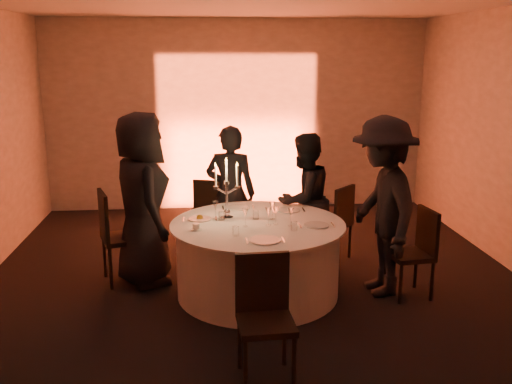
{
  "coord_description": "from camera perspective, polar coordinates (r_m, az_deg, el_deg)",
  "views": [
    {
      "loc": [
        -0.53,
        -5.58,
        2.47
      ],
      "look_at": [
        0.0,
        0.2,
        1.05
      ],
      "focal_mm": 40.0,
      "sensor_mm": 36.0,
      "label": 1
    }
  ],
  "objects": [
    {
      "name": "floor",
      "position": [
        6.12,
        0.17,
        -10.04
      ],
      "size": [
        7.0,
        7.0,
        0.0
      ],
      "primitive_type": "plane",
      "color": "black",
      "rests_on": "ground"
    },
    {
      "name": "wall_back",
      "position": [
        9.14,
        -1.9,
        7.65
      ],
      "size": [
        7.0,
        0.0,
        7.0
      ],
      "primitive_type": "plane",
      "rotation": [
        1.57,
        0.0,
        0.0
      ],
      "color": "#9F9B94",
      "rests_on": "floor"
    },
    {
      "name": "wall_front",
      "position": [
        2.35,
        8.37,
        -10.73
      ],
      "size": [
        7.0,
        0.0,
        7.0
      ],
      "primitive_type": "plane",
      "rotation": [
        -1.57,
        0.0,
        0.0
      ],
      "color": "#9F9B94",
      "rests_on": "floor"
    },
    {
      "name": "uplighter_fixture",
      "position": [
        9.12,
        -1.71,
        -1.65
      ],
      "size": [
        0.25,
        0.12,
        0.1
      ],
      "primitive_type": "cube",
      "color": "black",
      "rests_on": "floor"
    },
    {
      "name": "banquet_table",
      "position": [
        5.98,
        0.18,
        -6.67
      ],
      "size": [
        1.8,
        1.8,
        0.77
      ],
      "color": "black",
      "rests_on": "floor"
    },
    {
      "name": "chair_left",
      "position": [
        6.39,
        -13.86,
        -3.82
      ],
      "size": [
        0.57,
        0.57,
        1.03
      ],
      "rotation": [
        0.0,
        0.0,
        1.89
      ],
      "color": "black",
      "rests_on": "floor"
    },
    {
      "name": "chair_back_left",
      "position": [
        7.18,
        -4.36,
        -1.9
      ],
      "size": [
        0.52,
        0.52,
        0.96
      ],
      "rotation": [
        0.0,
        0.0,
        2.85
      ],
      "color": "black",
      "rests_on": "floor"
    },
    {
      "name": "chair_back_right",
      "position": [
        6.95,
        8.03,
        -2.65
      ],
      "size": [
        0.58,
        0.58,
        0.93
      ],
      "rotation": [
        0.0,
        0.0,
        -2.35
      ],
      "color": "black",
      "rests_on": "floor"
    },
    {
      "name": "chair_right",
      "position": [
        6.12,
        15.8,
        -5.37
      ],
      "size": [
        0.45,
        0.45,
        0.92
      ],
      "rotation": [
        0.0,
        0.0,
        -1.44
      ],
      "color": "black",
      "rests_on": "floor"
    },
    {
      "name": "chair_front",
      "position": [
        4.48,
        0.84,
        -11.66
      ],
      "size": [
        0.45,
        0.45,
        0.97
      ],
      "rotation": [
        0.0,
        0.0,
        0.06
      ],
      "color": "black",
      "rests_on": "floor"
    },
    {
      "name": "guest_left",
      "position": [
        6.23,
        -11.34,
        -0.73
      ],
      "size": [
        0.87,
        1.06,
        1.88
      ],
      "primitive_type": "imported",
      "rotation": [
        0.0,
        0.0,
        1.91
      ],
      "color": "black",
      "rests_on": "floor"
    },
    {
      "name": "guest_back_left",
      "position": [
        6.86,
        -2.55,
        -0.15
      ],
      "size": [
        0.67,
        0.51,
        1.65
      ],
      "primitive_type": "imported",
      "rotation": [
        0.0,
        0.0,
        2.93
      ],
      "color": "black",
      "rests_on": "floor"
    },
    {
      "name": "guest_back_right",
      "position": [
        6.74,
        4.81,
        -0.75
      ],
      "size": [
        0.97,
        0.93,
        1.57
      ],
      "primitive_type": "imported",
      "rotation": [
        0.0,
        0.0,
        -2.51
      ],
      "color": "black",
      "rests_on": "floor"
    },
    {
      "name": "guest_right",
      "position": [
        5.99,
        12.52,
        -1.44
      ],
      "size": [
        0.76,
        1.24,
        1.87
      ],
      "primitive_type": "imported",
      "rotation": [
        0.0,
        0.0,
        -1.51
      ],
      "color": "black",
      "rests_on": "floor"
    },
    {
      "name": "plate_left",
      "position": [
        6.0,
        -5.64,
        -2.58
      ],
      "size": [
        0.36,
        0.25,
        0.08
      ],
      "color": "white",
      "rests_on": "banquet_table"
    },
    {
      "name": "plate_back_left",
      "position": [
        6.41,
        -1.8,
        -1.56
      ],
      "size": [
        0.36,
        0.26,
        0.01
      ],
      "color": "white",
      "rests_on": "banquet_table"
    },
    {
      "name": "plate_back_right",
      "position": [
        6.32,
        3.25,
        -1.82
      ],
      "size": [
        0.35,
        0.26,
        0.01
      ],
      "color": "white",
      "rests_on": "banquet_table"
    },
    {
      "name": "plate_right",
      "position": [
        5.79,
        6.07,
        -3.32
      ],
      "size": [
        0.36,
        0.25,
        0.01
      ],
      "color": "white",
      "rests_on": "banquet_table"
    },
    {
      "name": "plate_front",
      "position": [
        5.31,
        0.92,
        -4.84
      ],
      "size": [
        0.36,
        0.29,
        0.01
      ],
      "color": "white",
      "rests_on": "banquet_table"
    },
    {
      "name": "coffee_cup",
      "position": [
        5.66,
        -6.01,
        -3.48
      ],
      "size": [
        0.11,
        0.11,
        0.07
      ],
      "color": "white",
      "rests_on": "banquet_table"
    },
    {
      "name": "candelabra",
      "position": [
        5.95,
        -2.95,
        -0.57
      ],
      "size": [
        0.28,
        0.13,
        0.66
      ],
      "color": "white",
      "rests_on": "banquet_table"
    },
    {
      "name": "wine_glass_a",
      "position": [
        5.95,
        1.63,
        -1.48
      ],
      "size": [
        0.07,
        0.07,
        0.19
      ],
      "color": "white",
      "rests_on": "banquet_table"
    },
    {
      "name": "wine_glass_b",
      "position": [
        5.77,
        1.99,
        -1.96
      ],
      "size": [
        0.07,
        0.07,
        0.19
      ],
      "color": "white",
      "rests_on": "banquet_table"
    },
    {
      "name": "wine_glass_c",
      "position": [
        5.73,
        3.49,
        -2.1
      ],
      "size": [
        0.07,
        0.07,
        0.19
      ],
      "color": "white",
      "rests_on": "banquet_table"
    },
    {
      "name": "wine_glass_d",
      "position": [
        5.7,
        -1.07,
        -2.16
      ],
      "size": [
        0.07,
        0.07,
        0.19
      ],
      "color": "white",
      "rests_on": "banquet_table"
    },
    {
      "name": "wine_glass_e",
      "position": [
        5.73,
        1.24,
        -2.06
      ],
      "size": [
        0.07,
        0.07,
        0.19
      ],
      "color": "white",
      "rests_on": "banquet_table"
    },
    {
      "name": "wine_glass_f",
      "position": [
        5.98,
        -4.07,
        -1.42
      ],
      "size": [
        0.07,
        0.07,
        0.19
      ],
      "color": "white",
      "rests_on": "banquet_table"
    },
    {
      "name": "tumbler_a",
      "position": [
        5.45,
        -2.04,
        -3.92
      ],
      "size": [
        0.07,
        0.07,
        0.09
      ],
      "primitive_type": "cylinder",
      "color": "white",
      "rests_on": "banquet_table"
    },
    {
      "name": "tumbler_b",
      "position": [
        5.98,
        -0.02,
        -2.31
      ],
      "size": [
        0.07,
        0.07,
        0.09
      ],
      "primitive_type": "cylinder",
      "color": "white",
      "rests_on": "banquet_table"
    },
    {
      "name": "tumbler_c",
      "position": [
        5.62,
        3.83,
        -3.41
      ],
      "size": [
        0.07,
        0.07,
        0.09
      ],
      "primitive_type": "cylinder",
      "color": "white",
      "rests_on": "banquet_table"
    },
    {
      "name": "tumbler_d",
      "position": [
        5.96,
        -3.47,
        -2.41
      ],
      "size": [
        0.07,
        0.07,
        0.09
      ],
      "primitive_type": "cylinder",
      "color": "white",
      "rests_on": "banquet_table"
    }
  ]
}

